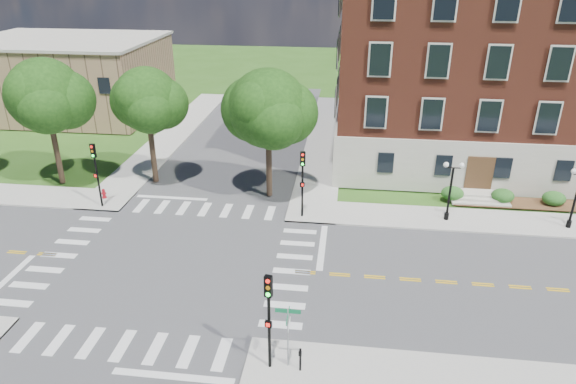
# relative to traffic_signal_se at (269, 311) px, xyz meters

# --- Properties ---
(ground) EXTENTS (160.00, 160.00, 0.00)m
(ground) POSITION_rel_traffic_signal_se_xyz_m (-7.13, 7.79, -3.19)
(ground) COLOR #2B5116
(ground) RESTS_ON ground
(road_ew) EXTENTS (90.00, 12.00, 0.01)m
(road_ew) POSITION_rel_traffic_signal_se_xyz_m (-7.13, 7.79, -3.18)
(road_ew) COLOR #3D3D3F
(road_ew) RESTS_ON ground
(road_ns) EXTENTS (12.00, 90.00, 0.01)m
(road_ns) POSITION_rel_traffic_signal_se_xyz_m (-7.13, 7.79, -3.18)
(road_ns) COLOR #3D3D3F
(road_ns) RESTS_ON ground
(sidewalk_ne) EXTENTS (34.00, 34.00, 0.12)m
(sidewalk_ne) POSITION_rel_traffic_signal_se_xyz_m (8.24, 23.16, -3.13)
(sidewalk_ne) COLOR #9E9B93
(sidewalk_ne) RESTS_ON ground
(sidewalk_nw) EXTENTS (34.00, 34.00, 0.12)m
(sidewalk_nw) POSITION_rel_traffic_signal_se_xyz_m (-22.51, 23.16, -3.13)
(sidewalk_nw) COLOR #9E9B93
(sidewalk_nw) RESTS_ON ground
(crosswalk_east) EXTENTS (2.20, 10.20, 0.02)m
(crosswalk_east) POSITION_rel_traffic_signal_se_xyz_m (0.07, 7.79, -3.19)
(crosswalk_east) COLOR silver
(crosswalk_east) RESTS_ON ground
(stop_bar_east) EXTENTS (0.40, 5.50, 0.00)m
(stop_bar_east) POSITION_rel_traffic_signal_se_xyz_m (1.67, 10.79, -3.19)
(stop_bar_east) COLOR silver
(stop_bar_east) RESTS_ON ground
(main_building) EXTENTS (30.60, 22.40, 16.50)m
(main_building) POSITION_rel_traffic_signal_se_xyz_m (16.86, 29.78, 5.15)
(main_building) COLOR #AAA696
(main_building) RESTS_ON ground
(secondary_building) EXTENTS (20.40, 15.40, 8.30)m
(secondary_building) POSITION_rel_traffic_signal_se_xyz_m (-29.13, 37.79, 1.09)
(secondary_building) COLOR #916E50
(secondary_building) RESTS_ON ground
(tree_b) EXTENTS (5.62, 5.62, 9.91)m
(tree_b) POSITION_rel_traffic_signal_se_xyz_m (-19.75, 18.10, 4.02)
(tree_b) COLOR black
(tree_b) RESTS_ON ground
(tree_c) EXTENTS (4.91, 4.91, 9.21)m
(tree_c) POSITION_rel_traffic_signal_se_xyz_m (-12.36, 19.27, 3.65)
(tree_c) COLOR black
(tree_c) RESTS_ON ground
(tree_d) EXTENTS (5.71, 5.71, 9.64)m
(tree_d) POSITION_rel_traffic_signal_se_xyz_m (-2.81, 17.78, 3.70)
(tree_d) COLOR black
(tree_d) RESTS_ON ground
(traffic_signal_se) EXTENTS (0.36, 0.42, 4.80)m
(traffic_signal_se) POSITION_rel_traffic_signal_se_xyz_m (0.00, 0.00, 0.00)
(traffic_signal_se) COLOR black
(traffic_signal_se) RESTS_ON ground
(traffic_signal_ne) EXTENTS (0.38, 0.45, 4.80)m
(traffic_signal_ne) POSITION_rel_traffic_signal_se_xyz_m (-0.00, 14.62, 0.00)
(traffic_signal_ne) COLOR black
(traffic_signal_ne) RESTS_ON ground
(traffic_signal_nw) EXTENTS (0.36, 0.42, 4.80)m
(traffic_signal_nw) POSITION_rel_traffic_signal_se_xyz_m (-14.65, 14.38, 0.00)
(traffic_signal_nw) COLOR black
(traffic_signal_nw) RESTS_ON ground
(twin_lamp_west) EXTENTS (1.36, 0.36, 4.23)m
(twin_lamp_west) POSITION_rel_traffic_signal_se_xyz_m (9.98, 15.37, -0.66)
(twin_lamp_west) COLOR black
(twin_lamp_west) RESTS_ON ground
(twin_lamp_east) EXTENTS (1.36, 0.36, 4.23)m
(twin_lamp_east) POSITION_rel_traffic_signal_se_xyz_m (17.97, 15.22, -0.66)
(twin_lamp_east) COLOR black
(twin_lamp_east) RESTS_ON ground
(street_sign_pole) EXTENTS (1.10, 1.10, 3.10)m
(street_sign_pole) POSITION_rel_traffic_signal_se_xyz_m (0.80, 0.16, -0.88)
(street_sign_pole) COLOR gray
(street_sign_pole) RESTS_ON ground
(push_button_post) EXTENTS (0.14, 0.21, 1.20)m
(push_button_post) POSITION_rel_traffic_signal_se_xyz_m (1.37, -0.08, -2.39)
(push_button_post) COLOR black
(push_button_post) RESTS_ON ground
(fire_hydrant) EXTENTS (0.35, 0.35, 0.75)m
(fire_hydrant) POSITION_rel_traffic_signal_se_xyz_m (-15.11, 15.74, -2.72)
(fire_hydrant) COLOR maroon
(fire_hydrant) RESTS_ON ground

